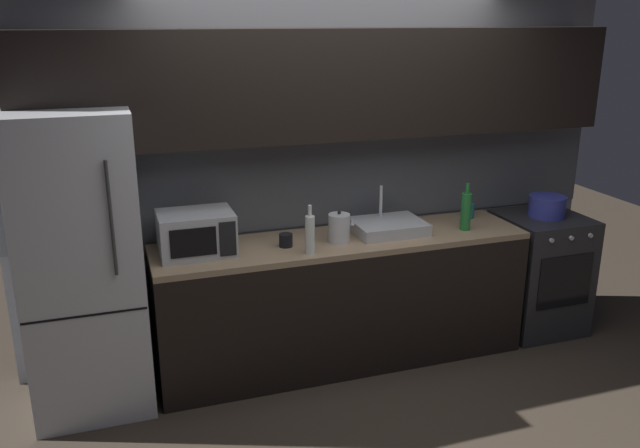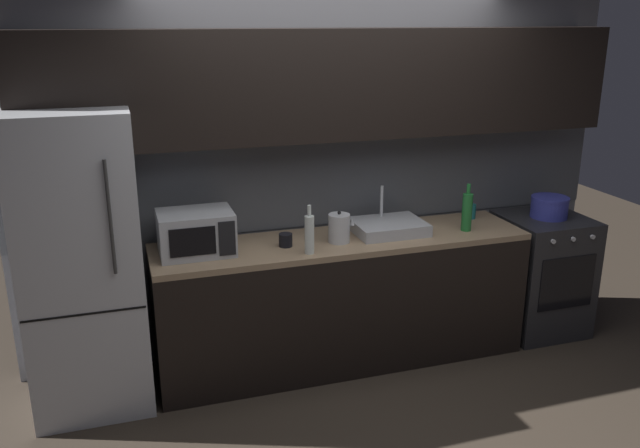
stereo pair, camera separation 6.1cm
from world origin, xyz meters
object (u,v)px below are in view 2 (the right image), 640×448
refrigerator (82,263)px  oven_range (541,274)px  mug_dark (286,240)px  mug_teal (471,211)px  microwave (196,233)px  wine_bottle_green (467,211)px  cooking_pot (549,207)px  wine_bottle_clear (309,234)px  kettle (339,228)px

refrigerator → oven_range: refrigerator is taller
mug_dark → mug_teal: 1.47m
microwave → mug_teal: (2.02, 0.13, -0.08)m
oven_range → wine_bottle_green: size_ratio=2.71×
mug_teal → cooking_pot: bearing=-14.9°
wine_bottle_clear → cooking_pot: (1.91, 0.20, -0.05)m
wine_bottle_clear → mug_teal: bearing=14.7°
kettle → mug_dark: bearing=176.5°
wine_bottle_green → oven_range: bearing=7.1°
kettle → cooking_pot: kettle is taller
refrigerator → mug_dark: bearing=-1.4°
microwave → wine_bottle_clear: bearing=-18.1°
refrigerator → microwave: 0.69m
oven_range → mug_teal: 0.76m
refrigerator → cooking_pot: (3.27, 0.00, 0.06)m
refrigerator → cooking_pot: 3.27m
wine_bottle_clear → mug_teal: wine_bottle_clear is taller
oven_range → mug_teal: mug_teal is taller
refrigerator → mug_teal: bearing=3.2°
oven_range → cooking_pot: bearing=5.6°
refrigerator → microwave: (0.68, 0.02, 0.12)m
oven_range → wine_bottle_green: (-0.73, -0.09, 0.59)m
mug_dark → cooking_pot: 2.02m
oven_range → kettle: (-1.65, -0.05, 0.55)m
oven_range → mug_dark: size_ratio=10.28×
kettle → mug_dark: (-0.36, 0.02, -0.05)m
mug_dark → cooking_pot: cooking_pot is taller
kettle → mug_teal: kettle is taller
kettle → wine_bottle_clear: size_ratio=0.68×
microwave → mug_dark: 0.57m
cooking_pot → mug_teal: bearing=165.1°
refrigerator → mug_teal: refrigerator is taller
kettle → oven_range: bearing=1.8°
oven_range → refrigerator: bearing=180.0°
microwave → kettle: (0.92, -0.07, -0.04)m
wine_bottle_green → kettle: bearing=177.5°
microwave → wine_bottle_clear: 0.71m
microwave → wine_bottle_green: size_ratio=1.39×
oven_range → microwave: microwave is taller
refrigerator → microwave: bearing=1.6°
wine_bottle_clear → mug_teal: size_ratio=2.95×
refrigerator → mug_dark: (1.24, -0.03, 0.03)m
wine_bottle_green → microwave: bearing=176.6°
mug_teal → cooking_pot: cooking_pot is taller
oven_range → kettle: kettle is taller
wine_bottle_clear → mug_dark: wine_bottle_clear is taller
wine_bottle_clear → microwave: bearing=161.9°
refrigerator → kettle: refrigerator is taller
oven_range → microwave: 2.64m
refrigerator → oven_range: (3.25, -0.00, -0.47)m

